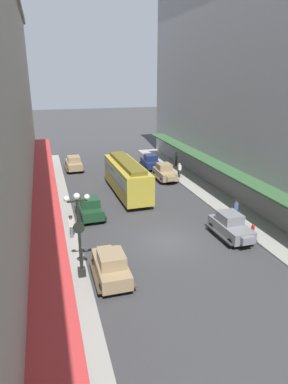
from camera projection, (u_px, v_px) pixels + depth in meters
name	position (u px, v px, depth m)	size (l,w,h in m)	color
ground_plane	(167.00, 242.00, 24.70)	(200.00, 200.00, 0.00)	#38383A
sidewalk_left	(60.00, 256.00, 22.70)	(3.00, 60.00, 0.15)	#99968E
sidewalk_right	(259.00, 229.00, 26.66)	(3.00, 60.00, 0.15)	#99968E
parked_car_0	(90.00, 207.00, 28.61)	(2.28, 4.31, 1.84)	#193D23
parked_car_1	(150.00, 161.00, 43.40)	(2.30, 4.32, 1.84)	#19234C
parked_car_2	(231.00, 226.00, 25.09)	(2.22, 4.29, 1.84)	slate
parked_car_3	(165.00, 172.00, 38.71)	(2.19, 4.28, 1.84)	#997F5B
parked_car_4	(111.00, 265.00, 19.90)	(2.15, 4.26, 1.84)	#997F5B
parked_car_5	(74.00, 163.00, 42.56)	(2.22, 4.29, 1.84)	#997F5B
streetcar	(127.00, 176.00, 33.73)	(2.70, 9.65, 3.46)	gold
lamp_post_with_clock	(79.00, 232.00, 19.40)	(1.42, 0.44, 5.16)	black
fire_hydrant	(253.00, 229.00, 25.41)	(0.24, 0.24, 0.82)	#B21E19
pedestrian_0	(176.00, 159.00, 44.11)	(0.36, 0.28, 1.67)	#2D2D33
pedestrian_1	(180.00, 170.00, 39.26)	(0.36, 0.24, 1.64)	#2D2D33
pedestrian_2	(179.00, 169.00, 39.57)	(0.36, 0.28, 1.67)	slate
pedestrian_3	(235.00, 209.00, 27.90)	(0.36, 0.28, 1.67)	#2D2D33
pedestrian_4	(54.00, 195.00, 31.27)	(0.36, 0.24, 1.64)	#4C4238
pedestrian_5	(71.00, 226.00, 24.79)	(0.36, 0.28, 1.67)	slate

